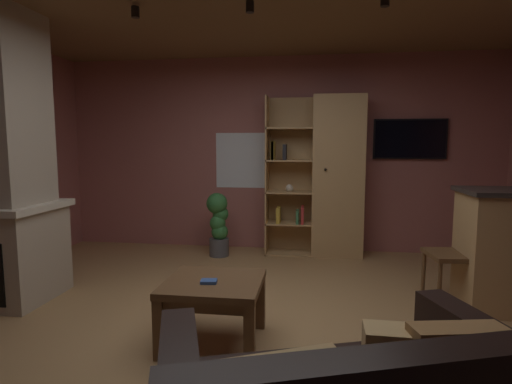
{
  "coord_description": "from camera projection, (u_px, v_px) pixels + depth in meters",
  "views": [
    {
      "loc": [
        0.47,
        -3.0,
        1.44
      ],
      "look_at": [
        0.0,
        0.4,
        1.05
      ],
      "focal_mm": 28.64,
      "sensor_mm": 36.0,
      "label": 1
    }
  ],
  "objects": [
    {
      "name": "floor",
      "position": [
        249.0,
        333.0,
        3.18
      ],
      "size": [
        5.91,
        5.25,
        0.02
      ],
      "primitive_type": "cube",
      "color": "#A37A4C",
      "rests_on": "ground"
    },
    {
      "name": "wall_back",
      "position": [
        278.0,
        154.0,
        5.64
      ],
      "size": [
        6.03,
        0.06,
        2.63
      ],
      "primitive_type": "cube",
      "color": "#9E5B56",
      "rests_on": "ground"
    },
    {
      "name": "window_pane_back",
      "position": [
        243.0,
        160.0,
        5.68
      ],
      "size": [
        0.75,
        0.01,
        0.76
      ],
      "primitive_type": "cube",
      "color": "white"
    },
    {
      "name": "bookshelf_cabinet",
      "position": [
        331.0,
        177.0,
        5.31
      ],
      "size": [
        1.26,
        0.41,
        2.08
      ],
      "color": "tan",
      "rests_on": "ground"
    },
    {
      "name": "coffee_table",
      "position": [
        214.0,
        292.0,
        2.97
      ],
      "size": [
        0.7,
        0.66,
        0.47
      ],
      "color": "brown",
      "rests_on": "ground"
    },
    {
      "name": "table_book_0",
      "position": [
        209.0,
        281.0,
        2.9
      ],
      "size": [
        0.12,
        0.1,
        0.02
      ],
      "primitive_type": "cube",
      "rotation": [
        0.0,
        0.0,
        0.12
      ],
      "color": "#2D4C8C",
      "rests_on": "coffee_table"
    },
    {
      "name": "dining_chair",
      "position": [
        462.0,
        247.0,
        3.67
      ],
      "size": [
        0.46,
        0.46,
        0.92
      ],
      "color": "brown",
      "rests_on": "ground"
    },
    {
      "name": "potted_floor_plant",
      "position": [
        219.0,
        223.0,
        5.32
      ],
      "size": [
        0.29,
        0.28,
        0.83
      ],
      "color": "#4C4C51",
      "rests_on": "ground"
    },
    {
      "name": "wall_mounted_tv",
      "position": [
        410.0,
        139.0,
        5.32
      ],
      "size": [
        0.92,
        0.06,
        0.52
      ],
      "color": "black"
    },
    {
      "name": "track_light_spot_0",
      "position": [
        20.0,
        18.0,
        3.62
      ],
      "size": [
        0.07,
        0.07,
        0.09
      ],
      "primitive_type": "cylinder",
      "color": "black"
    },
    {
      "name": "track_light_spot_1",
      "position": [
        135.0,
        12.0,
        3.45
      ],
      "size": [
        0.07,
        0.07,
        0.09
      ],
      "primitive_type": "cylinder",
      "color": "black"
    },
    {
      "name": "track_light_spot_2",
      "position": [
        250.0,
        7.0,
        3.32
      ],
      "size": [
        0.07,
        0.07,
        0.09
      ],
      "primitive_type": "cylinder",
      "color": "black"
    },
    {
      "name": "track_light_spot_3",
      "position": [
        385.0,
        0.0,
        3.17
      ],
      "size": [
        0.07,
        0.07,
        0.09
      ],
      "primitive_type": "cylinder",
      "color": "black"
    }
  ]
}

